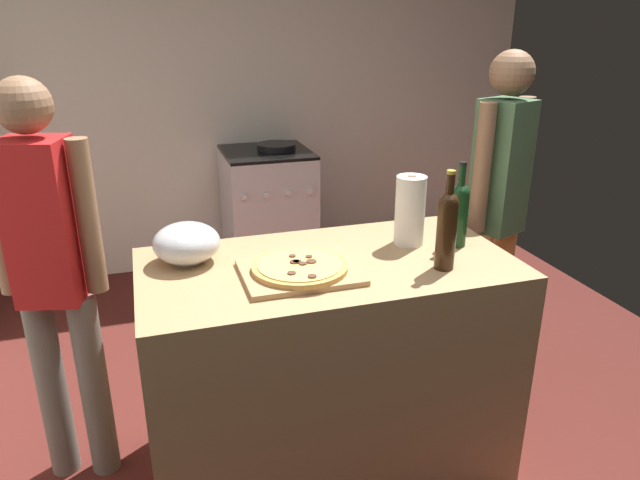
{
  "coord_description": "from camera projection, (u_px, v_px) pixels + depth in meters",
  "views": [
    {
      "loc": [
        -0.73,
        -1.31,
        1.75
      ],
      "look_at": [
        -0.12,
        0.67,
        0.95
      ],
      "focal_mm": 32.91,
      "sensor_mm": 36.0,
      "label": 1
    }
  ],
  "objects": [
    {
      "name": "ground_plane",
      "position": [
        300.0,
        353.0,
        3.26
      ],
      "size": [
        4.24,
        3.43,
        0.02
      ],
      "primitive_type": "cube",
      "color": "#511E19"
    },
    {
      "name": "kitchen_wall_rear",
      "position": [
        242.0,
        84.0,
        4.1
      ],
      "size": [
        4.24,
        0.1,
        2.6
      ],
      "primitive_type": "cube",
      "color": "silver",
      "rests_on": "ground_plane"
    },
    {
      "name": "counter",
      "position": [
        328.0,
        368.0,
        2.31
      ],
      "size": [
        1.37,
        0.71,
        0.9
      ],
      "primitive_type": "cube",
      "color": "tan",
      "rests_on": "ground_plane"
    },
    {
      "name": "cutting_board",
      "position": [
        300.0,
        272.0,
        2.03
      ],
      "size": [
        0.4,
        0.32,
        0.02
      ],
      "primitive_type": "cube",
      "color": "tan",
      "rests_on": "counter"
    },
    {
      "name": "pizza",
      "position": [
        300.0,
        267.0,
        2.03
      ],
      "size": [
        0.33,
        0.33,
        0.03
      ],
      "color": "tan",
      "rests_on": "cutting_board"
    },
    {
      "name": "mixing_bowl",
      "position": [
        187.0,
        243.0,
        2.11
      ],
      "size": [
        0.24,
        0.24,
        0.15
      ],
      "color": "#B2B2B7",
      "rests_on": "counter"
    },
    {
      "name": "paper_towel_roll",
      "position": [
        410.0,
        211.0,
        2.27
      ],
      "size": [
        0.12,
        0.12,
        0.28
      ],
      "color": "white",
      "rests_on": "counter"
    },
    {
      "name": "wine_bottle_amber",
      "position": [
        447.0,
        227.0,
        2.04
      ],
      "size": [
        0.07,
        0.07,
        0.36
      ],
      "color": "#331E0F",
      "rests_on": "counter"
    },
    {
      "name": "wine_bottle_clear",
      "position": [
        459.0,
        212.0,
        2.25
      ],
      "size": [
        0.07,
        0.07,
        0.33
      ],
      "color": "#143819",
      "rests_on": "counter"
    },
    {
      "name": "stove",
      "position": [
        268.0,
        214.0,
        4.07
      ],
      "size": [
        0.57,
        0.62,
        0.95
      ],
      "color": "#B7B7BC",
      "rests_on": "ground_plane"
    },
    {
      "name": "person_in_stripes",
      "position": [
        52.0,
        268.0,
        2.11
      ],
      "size": [
        0.37,
        0.25,
        1.57
      ],
      "color": "slate",
      "rests_on": "ground_plane"
    },
    {
      "name": "person_in_red",
      "position": [
        497.0,
        206.0,
        2.72
      ],
      "size": [
        0.34,
        0.26,
        1.62
      ],
      "color": "#D88C4C",
      "rests_on": "ground_plane"
    }
  ]
}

